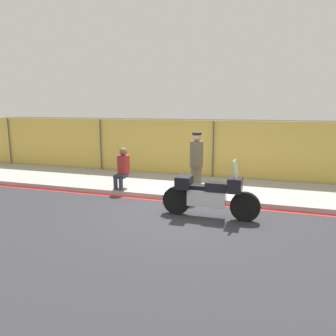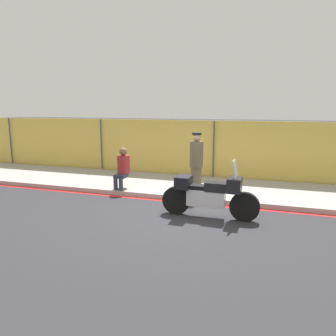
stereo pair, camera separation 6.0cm
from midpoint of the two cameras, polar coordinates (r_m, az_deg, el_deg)
ground_plane at (r=8.41m, az=2.70°, el=-7.93°), size 120.00×120.00×0.00m
sidewalk at (r=10.75m, az=6.19°, el=-3.45°), size 33.99×2.97×0.14m
curb_paint_stripe at (r=9.28m, az=4.21°, el=-6.13°), size 33.99×0.18×0.01m
storefront_fence at (r=12.08m, az=7.80°, el=3.02°), size 32.29×0.17×2.18m
motorcycle at (r=8.04m, az=6.97°, el=-4.56°), size 2.40×0.51×1.45m
officer_standing at (r=9.75m, az=4.78°, el=1.04°), size 0.39×0.39×1.79m
person_seated_on_curb at (r=10.38m, az=-8.07°, el=0.36°), size 0.40×0.67×1.28m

